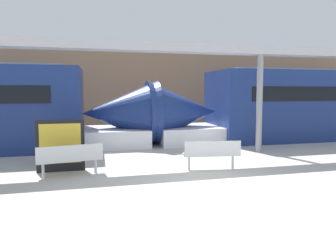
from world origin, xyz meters
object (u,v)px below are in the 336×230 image
train_left (313,106)px  support_column_near (259,104)px  bench_far (70,158)px  bench_near (212,152)px  poster_board (61,146)px  trash_bin (47,150)px

train_left → support_column_near: (-4.34, -2.55, 0.25)m
train_left → bench_far: (-10.74, -4.36, -1.00)m
bench_near → bench_far: same height
bench_far → poster_board: 0.69m
bench_far → poster_board: bearing=107.1°
poster_board → support_column_near: size_ratio=0.41×
poster_board → support_column_near: bearing=10.4°
train_left → bench_near: size_ratio=9.85×
train_left → trash_bin: train_left is taller
trash_bin → poster_board: 1.20m
train_left → trash_bin: 11.93m
bench_far → support_column_near: support_column_near is taller
poster_board → trash_bin: bearing=116.7°
trash_bin → support_column_near: bearing=1.5°
bench_near → bench_far: bearing=-175.8°
bench_far → poster_board: (-0.29, 0.58, 0.22)m
support_column_near → train_left: bearing=30.4°
bench_near → poster_board: bearing=176.4°
trash_bin → train_left: bearing=13.3°
bench_near → support_column_near: support_column_near is taller
bench_far → trash_bin: trash_bin is taller
trash_bin → poster_board: size_ratio=0.59×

